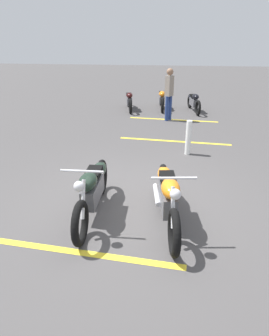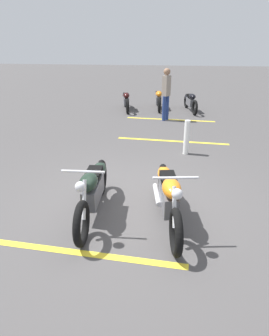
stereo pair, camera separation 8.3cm
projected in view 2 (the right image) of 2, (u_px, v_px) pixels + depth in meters
ground_plane at (134, 202)px, 5.56m from camera, size 60.00×60.00×0.00m
motorcycle_bright_foreground at (168, 195)px, 4.84m from camera, size 2.22×0.68×1.04m
motorcycle_dark_foreground at (93, 189)px, 5.03m from camera, size 2.23×0.62×1.04m
motorcycle_row_far_left at (190, 101)px, 12.29m from camera, size 1.93×0.50×0.74m
motorcycle_row_left at (158, 99)px, 12.73m from camera, size 2.04×0.36×0.77m
motorcycle_row_center at (126, 100)px, 12.52m from camera, size 1.94×0.54×0.74m
bystander_near_row at (166, 92)px, 10.69m from camera, size 0.32×0.31×1.81m
bollard_post at (187, 137)px, 7.69m from camera, size 0.14×0.14×0.88m
parking_stripe_near at (73, 252)px, 4.26m from camera, size 0.35×3.20×0.01m
parking_stripe_mid at (172, 141)px, 8.83m from camera, size 0.35×3.20×0.01m
parking_stripe_far at (170, 120)px, 11.14m from camera, size 0.35×3.20×0.01m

